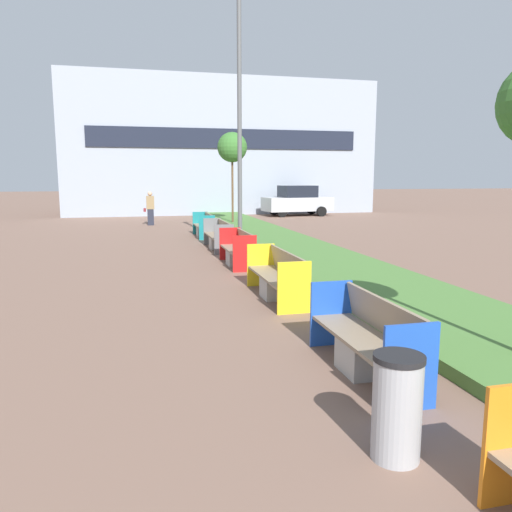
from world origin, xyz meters
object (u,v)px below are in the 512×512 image
Objects in this scene: bench_yellow_frame at (278,280)px; street_lamp_post at (239,104)px; bench_blue_frame at (367,344)px; parked_car_distant at (297,201)px; bench_teal_frame at (204,228)px; sapling_tree_far at (232,148)px; bench_red_frame at (238,252)px; litter_bin at (397,407)px; pedestrian_walking at (150,208)px; bench_grey_frame at (219,238)px.

street_lamp_post reaches higher than bench_yellow_frame.
parked_car_distant is (7.14, 24.14, 0.54)m from bench_blue_frame.
parked_car_distant reaches higher than bench_teal_frame.
bench_blue_frame is 19.26m from sapling_tree_far.
bench_red_frame is 6.72m from bench_teal_frame.
bench_yellow_frame is at bearing -89.93° from bench_red_frame.
bench_teal_frame is 5.94m from street_lamp_post.
street_lamp_post is at bearing 86.65° from bench_blue_frame.
parked_car_distant is (7.76, 25.95, 0.45)m from litter_bin.
street_lamp_post is (0.61, 6.48, 4.27)m from bench_yellow_frame.
sapling_tree_far reaches higher than bench_blue_frame.
sapling_tree_far is at bearing -16.11° from pedestrian_walking.
bench_grey_frame is 1.47× the size of pedestrian_walking.
bench_red_frame is 9.64m from litter_bin.
bench_grey_frame is 0.56× the size of parked_car_distant.
street_lamp_post is 1.95× the size of parked_car_distant.
street_lamp_post is at bearing 84.64° from bench_yellow_frame.
bench_yellow_frame and bench_grey_frame have the same top height.
litter_bin is 0.21× the size of parked_car_distant.
litter_bin is 0.11× the size of street_lamp_post.
sapling_tree_far is 5.06m from pedestrian_walking.
street_lamp_post reaches higher than bench_blue_frame.
pedestrian_walking is (-1.94, 12.19, 0.48)m from bench_red_frame.
bench_yellow_frame is at bearing -116.26° from parked_car_distant.
parked_car_distant is at bearing 53.39° from bench_teal_frame.
bench_red_frame is at bearing -90.01° from bench_teal_frame.
bench_teal_frame is at bearing 90.02° from bench_yellow_frame.
bench_teal_frame is 16.35m from litter_bin.
street_lamp_post is at bearing 84.29° from litter_bin.
bench_yellow_frame and bench_red_frame have the same top height.
street_lamp_post reaches higher than pedestrian_walking.
bench_teal_frame is (-0.00, 14.52, -0.00)m from bench_blue_frame.
bench_red_frame is at bearing 90.01° from bench_blue_frame.
bench_blue_frame is 0.50× the size of parked_car_distant.
pedestrian_walking is at bearing 95.55° from bench_blue_frame.
bench_teal_frame is at bearing -70.46° from pedestrian_walking.
bench_red_frame is at bearing -103.06° from street_lamp_post.
parked_car_distant is (6.53, 13.69, -3.74)m from street_lamp_post.
litter_bin is 21.85m from pedestrian_walking.
litter_bin is at bearing -86.52° from pedestrian_walking.
parked_car_distant is at bearing 64.50° from street_lamp_post.
bench_teal_frame reaches higher than litter_bin.
litter_bin is (-0.61, -16.34, 0.10)m from bench_teal_frame.
parked_car_distant is at bearing 61.49° from bench_grey_frame.
pedestrian_walking is (-1.95, 9.00, 0.47)m from bench_grey_frame.
street_lamp_post is 1.88× the size of sapling_tree_far.
parked_car_distant is at bearing 73.36° from litter_bin.
bench_yellow_frame and bench_teal_frame have the same top height.
pedestrian_walking reaches higher than bench_blue_frame.
bench_red_frame is 2.18× the size of litter_bin.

